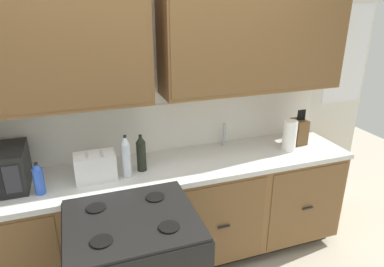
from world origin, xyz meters
name	(u,v)px	position (x,y,z in m)	size (l,w,h in m)	color
wall_unit	(154,66)	(0.00, 0.50, 1.64)	(4.24, 0.40, 2.40)	silver
counter_run	(165,215)	(0.00, 0.30, 0.47)	(3.07, 0.64, 0.91)	black
toaster	(95,167)	(-0.50, 0.27, 1.00)	(0.28, 0.18, 0.19)	white
knife_block	(299,131)	(1.24, 0.34, 1.02)	(0.11, 0.14, 0.31)	brown
sink_faucet	(224,135)	(0.60, 0.51, 1.01)	(0.02, 0.02, 0.20)	#B2B5BA
paper_towel_roll	(290,136)	(1.07, 0.25, 1.04)	(0.12, 0.12, 0.26)	white
bottle_dark	(141,153)	(-0.17, 0.29, 1.05)	(0.07, 0.07, 0.28)	black
bottle_blue	(38,179)	(-0.86, 0.18, 1.02)	(0.07, 0.07, 0.22)	blue
bottle_clear	(126,157)	(-0.28, 0.22, 1.06)	(0.06, 0.06, 0.32)	silver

